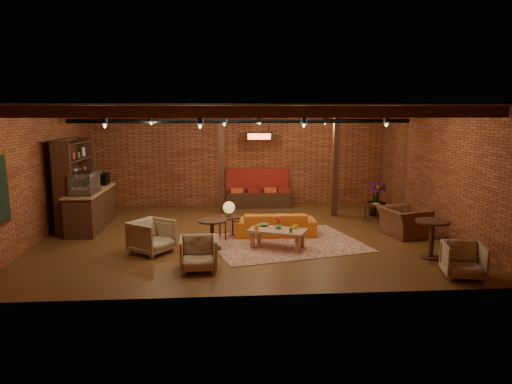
{
  "coord_description": "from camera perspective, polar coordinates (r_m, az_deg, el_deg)",
  "views": [
    {
      "loc": [
        -0.55,
        -11.31,
        3.03
      ],
      "look_at": [
        0.29,
        0.2,
        1.07
      ],
      "focal_mm": 32.0,
      "sensor_mm": 36.0,
      "label": 1
    }
  ],
  "objects": [
    {
      "name": "wall_right",
      "position": [
        12.68,
        21.84,
        2.48
      ],
      "size": [
        0.02,
        8.0,
        3.2
      ],
      "primitive_type": "cube",
      "color": "brown",
      "rests_on": "ground"
    },
    {
      "name": "wall_front",
      "position": [
        7.47,
        0.12,
        -1.38
      ],
      "size": [
        10.0,
        0.02,
        3.2
      ],
      "primitive_type": "cube",
      "color": "brown",
      "rests_on": "ground"
    },
    {
      "name": "armchair_right",
      "position": [
        12.07,
        18.0,
        -3.01
      ],
      "size": [
        0.94,
        1.23,
        0.96
      ],
      "primitive_type": "imported",
      "rotation": [
        0.0,
        0.0,
        1.79
      ],
      "color": "brown",
      "rests_on": "floor"
    },
    {
      "name": "plant_tall",
      "position": [
        14.12,
        15.0,
        3.25
      ],
      "size": [
        1.83,
        1.83,
        3.07
      ],
      "primitive_type": "imported",
      "rotation": [
        0.0,
        0.0,
        -0.07
      ],
      "color": "#4C7F4C",
      "rests_on": "floor"
    },
    {
      "name": "rug",
      "position": [
        10.97,
        3.78,
        -6.37
      ],
      "size": [
        3.97,
        3.38,
        0.01
      ],
      "primitive_type": "cube",
      "rotation": [
        0.0,
        0.0,
        0.24
      ],
      "color": "maroon",
      "rests_on": "floor"
    },
    {
      "name": "ceiling",
      "position": [
        11.32,
        -1.42,
        10.51
      ],
      "size": [
        10.0,
        8.0,
        0.02
      ],
      "primitive_type": "cube",
      "color": "black",
      "rests_on": "wall_back"
    },
    {
      "name": "service_sign",
      "position": [
        14.47,
        0.39,
        6.96
      ],
      "size": [
        0.86,
        0.06,
        0.3
      ],
      "primitive_type": "cube",
      "color": "#EB4B17",
      "rests_on": "ceiling"
    },
    {
      "name": "side_table_book",
      "position": [
        13.53,
        14.45,
        -1.64
      ],
      "size": [
        0.44,
        0.44,
        0.51
      ],
      "rotation": [
        0.0,
        0.0,
        -0.0
      ],
      "color": "black",
      "rests_on": "floor"
    },
    {
      "name": "floor",
      "position": [
        11.72,
        -1.35,
        -5.33
      ],
      "size": [
        10.0,
        10.0,
        0.0
      ],
      "primitive_type": "plane",
      "color": "#422910",
      "rests_on": "ground"
    },
    {
      "name": "banquette",
      "position": [
        15.12,
        0.25,
        0.02
      ],
      "size": [
        2.1,
        0.7,
        1.0
      ],
      "primitive_type": null,
      "color": "maroon",
      "rests_on": "ground"
    },
    {
      "name": "shelving_hutch",
      "position": [
        13.15,
        -21.62,
        0.97
      ],
      "size": [
        0.52,
        2.0,
        2.4
      ],
      "primitive_type": null,
      "color": "black",
      "rests_on": "ground"
    },
    {
      "name": "sofa",
      "position": [
        11.61,
        2.34,
        -3.96
      ],
      "size": [
        2.05,
        0.84,
        0.6
      ],
      "primitive_type": "imported",
      "rotation": [
        0.0,
        0.0,
        3.12
      ],
      "color": "#CB641C",
      "rests_on": "floor"
    },
    {
      "name": "ceiling_spotlights",
      "position": [
        11.32,
        -1.41,
        8.79
      ],
      "size": [
        6.4,
        4.4,
        0.28
      ],
      "primitive_type": null,
      "color": "black",
      "rests_on": "ceiling"
    },
    {
      "name": "armchair_far",
      "position": [
        9.47,
        24.52,
        -7.59
      ],
      "size": [
        0.85,
        0.82,
        0.73
      ],
      "primitive_type": "imported",
      "rotation": [
        0.0,
        0.0,
        -0.25
      ],
      "color": "beige",
      "rests_on": "floor"
    },
    {
      "name": "plant_counter",
      "position": [
        13.1,
        -19.41,
        1.16
      ],
      "size": [
        0.35,
        0.39,
        0.3
      ],
      "primitive_type": "imported",
      "color": "#337F33",
      "rests_on": "service_counter"
    },
    {
      "name": "post_right",
      "position": [
        13.8,
        9.92,
        3.56
      ],
      "size": [
        0.16,
        0.16,
        3.2
      ],
      "primitive_type": "cube",
      "color": "black",
      "rests_on": "ground"
    },
    {
      "name": "armchair_a",
      "position": [
        10.35,
        -12.92,
        -5.27
      ],
      "size": [
        1.07,
        1.08,
        0.82
      ],
      "primitive_type": "imported",
      "rotation": [
        0.0,
        0.0,
        0.94
      ],
      "color": "beige",
      "rests_on": "floor"
    },
    {
      "name": "round_table_left",
      "position": [
        10.4,
        -5.51,
        -4.67
      ],
      "size": [
        0.66,
        0.66,
        0.69
      ],
      "color": "black",
      "rests_on": "floor"
    },
    {
      "name": "service_counter",
      "position": [
        13.0,
        -19.96,
        -0.81
      ],
      "size": [
        0.8,
        2.5,
        1.6
      ],
      "primitive_type": null,
      "color": "black",
      "rests_on": "ground"
    },
    {
      "name": "side_table_lamp",
      "position": [
        11.27,
        -3.4,
        -2.3
      ],
      "size": [
        0.58,
        0.58,
        0.92
      ],
      "rotation": [
        0.0,
        0.0,
        0.41
      ],
      "color": "black",
      "rests_on": "floor"
    },
    {
      "name": "armchair_b",
      "position": [
        9.09,
        -7.24,
        -7.47
      ],
      "size": [
        0.75,
        0.71,
        0.73
      ],
      "primitive_type": "imported",
      "rotation": [
        0.0,
        0.0,
        0.07
      ],
      "color": "beige",
      "rests_on": "floor"
    },
    {
      "name": "round_table_right",
      "position": [
        10.4,
        21.13,
        -4.82
      ],
      "size": [
        0.7,
        0.7,
        0.82
      ],
      "color": "black",
      "rests_on": "floor"
    },
    {
      "name": "ceiling_pipe",
      "position": [
        12.92,
        -1.76,
        8.85
      ],
      "size": [
        9.6,
        0.12,
        0.12
      ],
      "primitive_type": "cylinder",
      "rotation": [
        0.0,
        1.57,
        0.0
      ],
      "color": "black",
      "rests_on": "ceiling"
    },
    {
      "name": "wall_back",
      "position": [
        15.38,
        -2.11,
        4.31
      ],
      "size": [
        10.0,
        0.02,
        3.2
      ],
      "primitive_type": "cube",
      "color": "brown",
      "rests_on": "ground"
    },
    {
      "name": "coffee_table",
      "position": [
        10.49,
        2.66,
        -4.94
      ],
      "size": [
        1.42,
        1.1,
        0.69
      ],
      "rotation": [
        0.0,
        0.0,
        -0.43
      ],
      "color": "#936144",
      "rests_on": "floor"
    },
    {
      "name": "ceiling_beams",
      "position": [
        11.32,
        -1.41,
        9.9
      ],
      "size": [
        9.8,
        6.4,
        0.22
      ],
      "primitive_type": null,
      "color": "black",
      "rests_on": "ceiling"
    },
    {
      "name": "wall_left",
      "position": [
        12.24,
        -25.49,
        2.0
      ],
      "size": [
        0.02,
        8.0,
        3.2
      ],
      "primitive_type": "cube",
      "color": "brown",
      "rests_on": "ground"
    },
    {
      "name": "post_left",
      "position": [
        13.98,
        -4.37,
        3.75
      ],
      "size": [
        0.16,
        0.16,
        3.2
      ],
      "primitive_type": "cube",
      "color": "black",
      "rests_on": "ground"
    }
  ]
}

